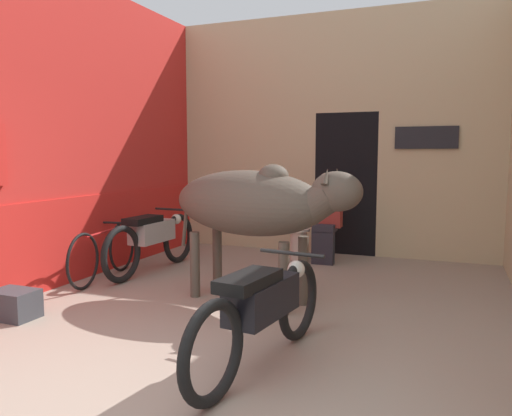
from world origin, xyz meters
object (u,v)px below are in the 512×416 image
(bicycle, at_px, (104,252))
(shopkeeper_seated, at_px, (325,216))
(crate, at_px, (14,304))
(cow, at_px, (255,204))
(motorcycle_far, at_px, (152,238))
(plastic_stool, at_px, (298,243))
(motorcycle_near, at_px, (262,308))

(bicycle, relative_size, shopkeeper_seated, 1.23)
(crate, bearing_deg, shopkeeper_seated, 58.11)
(cow, bearing_deg, motorcycle_far, 156.60)
(motorcycle_far, height_order, crate, motorcycle_far)
(cow, height_order, bicycle, cow)
(cow, relative_size, motorcycle_far, 1.14)
(cow, bearing_deg, bicycle, 174.59)
(plastic_stool, bearing_deg, shopkeeper_seated, -7.10)
(shopkeeper_seated, bearing_deg, plastic_stool, 172.90)
(motorcycle_near, bearing_deg, plastic_stool, 102.63)
(motorcycle_far, height_order, plastic_stool, motorcycle_far)
(cow, distance_m, shopkeeper_seated, 2.26)
(bicycle, bearing_deg, plastic_stool, 46.42)
(motorcycle_far, relative_size, crate, 4.57)
(cow, relative_size, motorcycle_near, 1.15)
(cow, relative_size, crate, 5.21)
(cow, distance_m, motorcycle_near, 1.77)
(motorcycle_far, bearing_deg, shopkeeper_seated, 34.94)
(bicycle, height_order, crate, bicycle)
(plastic_stool, bearing_deg, crate, -116.40)
(motorcycle_far, xyz_separation_m, shopkeeper_seated, (2.05, 1.43, 0.23))
(motorcycle_near, xyz_separation_m, crate, (-2.65, 0.16, -0.32))
(cow, distance_m, motorcycle_far, 2.06)
(bicycle, xyz_separation_m, shopkeeper_seated, (2.39, 2.01, 0.35))
(motorcycle_near, bearing_deg, cow, 113.45)
(bicycle, height_order, plastic_stool, bicycle)
(cow, xyz_separation_m, plastic_stool, (-0.19, 2.27, -0.82))
(motorcycle_near, bearing_deg, crate, 176.65)
(bicycle, distance_m, crate, 1.59)
(motorcycle_near, distance_m, bicycle, 3.30)
(motorcycle_far, relative_size, shopkeeper_seated, 1.52)
(motorcycle_near, xyz_separation_m, bicycle, (-2.81, 1.73, -0.11))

